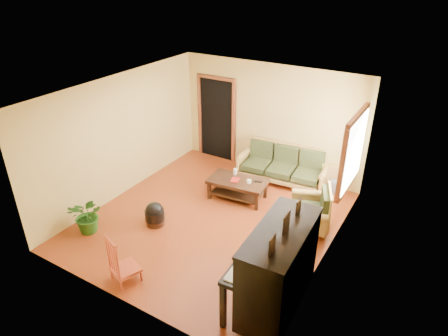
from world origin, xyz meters
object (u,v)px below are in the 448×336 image
Objects in this scene: armchair at (309,208)px; ceramic_crock at (335,187)px; sofa at (282,165)px; red_chair at (124,258)px; piano at (278,271)px; coffee_table at (238,189)px; potted_plant at (88,215)px; footstool at (155,216)px.

ceramic_crock is at bearing 66.28° from armchair.
sofa and red_chair have the same top height.
armchair is 3.12× the size of ceramic_crock.
coffee_table is at bearing 127.07° from piano.
red_chair is at bearing -165.66° from piano.
sofa is 7.20× the size of ceramic_crock.
potted_plant is at bearing 178.70° from piano.
coffee_table is 1.70m from armchair.
red_chair is at bearing -67.60° from footstool.
sofa is 3.16m from footstool.
sofa is 2.31× the size of armchair.
sofa is 4.31m from red_chair.
armchair is at bearing 29.30° from footstool.
armchair is 3.47m from red_chair.
red_chair is at bearing -114.87° from ceramic_crock.
armchair is 1.57m from ceramic_crock.
piano is 3.80m from potted_plant.
armchair is 1.21× the size of potted_plant.
coffee_table is 3.07m from potted_plant.
piano is at bearing -102.69° from armchair.
red_chair is (-2.30, -0.71, -0.27)m from piano.
potted_plant is (-1.48, 0.61, -0.07)m from red_chair.
piano reaches higher than red_chair.
red_chair is at bearing -22.30° from potted_plant.
sofa reaches higher than ceramic_crock.
red_chair is (-1.97, -2.86, -0.00)m from armchair.
footstool is at bearing -172.02° from armchair.
potted_plant is (-1.79, -2.48, 0.14)m from coffee_table.
ceramic_crock is 5.18m from potted_plant.
potted_plant is (-0.90, -0.81, 0.18)m from footstool.
red_chair reaches higher than footstool.
ceramic_crock is at bearing 37.04° from coffee_table.
armchair is 2.95m from footstool.
coffee_table is 3.23× the size of footstool.
sofa is at bearing 63.22° from footstool.
red_chair is 3.09× the size of ceramic_crock.
piano is at bearing -72.30° from sofa.
armchair is 2.19m from piano.
armchair reaches higher than potted_plant.
piano reaches higher than sofa.
piano is (1.47, -3.52, 0.27)m from sofa.
coffee_table is 1.40× the size of armchair.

